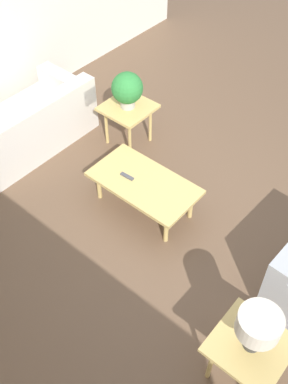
% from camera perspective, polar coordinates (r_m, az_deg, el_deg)
% --- Properties ---
extents(ground_plane, '(14.00, 14.00, 0.00)m').
position_cam_1_polar(ground_plane, '(5.01, 4.44, -2.90)').
color(ground_plane, brown).
extents(sofa, '(0.91, 1.73, 0.75)m').
position_cam_1_polar(sofa, '(5.84, -14.79, 7.96)').
color(sofa, silver).
rests_on(sofa, ground_plane).
extents(coffee_table, '(1.17, 0.64, 0.40)m').
position_cam_1_polar(coffee_table, '(4.81, -0.01, 0.99)').
color(coffee_table, tan).
rests_on(coffee_table, ground_plane).
extents(side_table_plant, '(0.58, 0.58, 0.55)m').
position_cam_1_polar(side_table_plant, '(5.59, -2.05, 10.16)').
color(side_table_plant, tan).
rests_on(side_table_plant, ground_plane).
extents(side_table_lamp, '(0.58, 0.58, 0.55)m').
position_cam_1_polar(side_table_lamp, '(3.74, 13.22, -18.85)').
color(side_table_lamp, tan).
rests_on(side_table_lamp, ground_plane).
extents(potted_plant, '(0.38, 0.38, 0.45)m').
position_cam_1_polar(potted_plant, '(5.40, -2.14, 12.96)').
color(potted_plant, '#B2ADA3').
rests_on(potted_plant, side_table_plant).
extents(table_lamp, '(0.33, 0.33, 0.42)m').
position_cam_1_polar(table_lamp, '(3.42, 14.30, -16.25)').
color(table_lamp, '#333333').
rests_on(table_lamp, side_table_lamp).
extents(remote_control, '(0.16, 0.05, 0.02)m').
position_cam_1_polar(remote_control, '(4.83, -2.16, 2.00)').
color(remote_control, '#4C4C51').
rests_on(remote_control, coffee_table).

